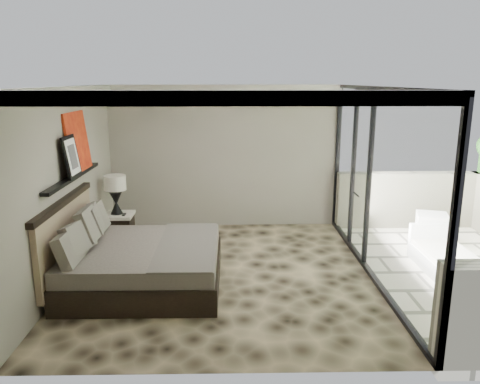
{
  "coord_description": "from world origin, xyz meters",
  "views": [
    {
      "loc": [
        0.14,
        -6.66,
        2.89
      ],
      "look_at": [
        0.27,
        0.4,
        1.19
      ],
      "focal_mm": 35.0,
      "sensor_mm": 36.0,
      "label": 1
    }
  ],
  "objects_px": {
    "nightstand": "(120,228)",
    "bed": "(137,261)",
    "table_lamp": "(115,189)",
    "lounger": "(447,260)",
    "ottoman": "(431,228)"
  },
  "relations": [
    {
      "from": "bed",
      "to": "table_lamp",
      "type": "bearing_deg",
      "value": 110.93
    },
    {
      "from": "nightstand",
      "to": "table_lamp",
      "type": "relative_size",
      "value": 0.71
    },
    {
      "from": "table_lamp",
      "to": "ottoman",
      "type": "bearing_deg",
      "value": -1.44
    },
    {
      "from": "nightstand",
      "to": "lounger",
      "type": "bearing_deg",
      "value": -22.12
    },
    {
      "from": "table_lamp",
      "to": "lounger",
      "type": "height_order",
      "value": "table_lamp"
    },
    {
      "from": "bed",
      "to": "table_lamp",
      "type": "xyz_separation_m",
      "value": [
        -0.72,
        1.89,
        0.62
      ]
    },
    {
      "from": "table_lamp",
      "to": "lounger",
      "type": "relative_size",
      "value": 0.49
    },
    {
      "from": "nightstand",
      "to": "ottoman",
      "type": "xyz_separation_m",
      "value": [
        5.7,
        -0.16,
        0.01
      ]
    },
    {
      "from": "nightstand",
      "to": "bed",
      "type": "bearing_deg",
      "value": -76.46
    },
    {
      "from": "table_lamp",
      "to": "ottoman",
      "type": "distance_m",
      "value": 5.78
    },
    {
      "from": "lounger",
      "to": "nightstand",
      "type": "bearing_deg",
      "value": 164.29
    },
    {
      "from": "bed",
      "to": "nightstand",
      "type": "xyz_separation_m",
      "value": [
        -0.69,
        1.9,
        -0.1
      ]
    },
    {
      "from": "table_lamp",
      "to": "lounger",
      "type": "xyz_separation_m",
      "value": [
        5.41,
        -1.5,
        -0.8
      ]
    },
    {
      "from": "bed",
      "to": "lounger",
      "type": "height_order",
      "value": "bed"
    },
    {
      "from": "table_lamp",
      "to": "lounger",
      "type": "bearing_deg",
      "value": -15.49
    }
  ]
}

